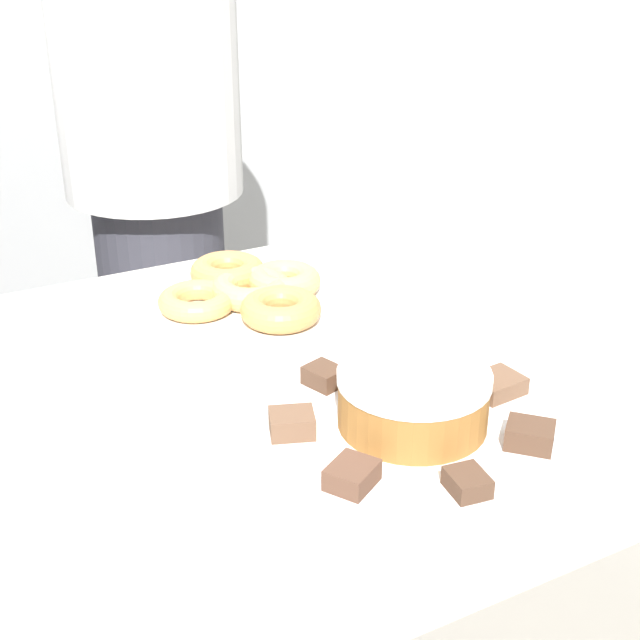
{
  "coord_description": "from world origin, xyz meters",
  "views": [
    {
      "loc": [
        -0.5,
        -0.91,
        1.3
      ],
      "look_at": [
        -0.01,
        0.01,
        0.81
      ],
      "focal_mm": 50.0,
      "sensor_mm": 36.0,
      "label": 1
    }
  ],
  "objects_px": {
    "plate_donuts": "(252,303)",
    "frosted_cake": "(410,399)",
    "plate_cake": "(409,428)",
    "napkin": "(48,496)",
    "person_standing": "(154,163)"
  },
  "relations": [
    {
      "from": "plate_donuts",
      "to": "frosted_cake",
      "type": "distance_m",
      "value": 0.41
    },
    {
      "from": "plate_cake",
      "to": "frosted_cake",
      "type": "bearing_deg",
      "value": 115.84
    },
    {
      "from": "frosted_cake",
      "to": "napkin",
      "type": "bearing_deg",
      "value": 170.1
    },
    {
      "from": "plate_cake",
      "to": "frosted_cake",
      "type": "distance_m",
      "value": 0.04
    },
    {
      "from": "plate_cake",
      "to": "frosted_cake",
      "type": "xyz_separation_m",
      "value": [
        -0.0,
        0.0,
        0.04
      ]
    },
    {
      "from": "plate_donuts",
      "to": "napkin",
      "type": "bearing_deg",
      "value": -138.56
    },
    {
      "from": "napkin",
      "to": "frosted_cake",
      "type": "bearing_deg",
      "value": -9.9
    },
    {
      "from": "person_standing",
      "to": "plate_donuts",
      "type": "xyz_separation_m",
      "value": [
        -0.03,
        -0.53,
        -0.08
      ]
    },
    {
      "from": "plate_donuts",
      "to": "napkin",
      "type": "xyz_separation_m",
      "value": [
        -0.38,
        -0.33,
        -0.0
      ]
    },
    {
      "from": "napkin",
      "to": "person_standing",
      "type": "bearing_deg",
      "value": 64.61
    },
    {
      "from": "plate_cake",
      "to": "napkin",
      "type": "xyz_separation_m",
      "value": [
        -0.39,
        0.07,
        -0.0
      ]
    },
    {
      "from": "person_standing",
      "to": "frosted_cake",
      "type": "xyz_separation_m",
      "value": [
        -0.02,
        -0.93,
        -0.04
      ]
    },
    {
      "from": "person_standing",
      "to": "frosted_cake",
      "type": "bearing_deg",
      "value": -90.96
    },
    {
      "from": "plate_cake",
      "to": "napkin",
      "type": "relative_size",
      "value": 1.95
    },
    {
      "from": "person_standing",
      "to": "plate_cake",
      "type": "relative_size",
      "value": 4.31
    }
  ]
}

